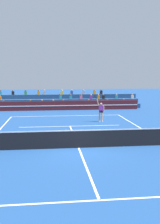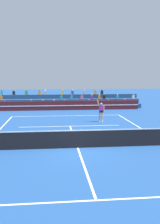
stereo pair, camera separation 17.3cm
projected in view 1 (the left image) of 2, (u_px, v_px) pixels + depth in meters
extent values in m
plane|color=navy|center=(79.00, 148.00, 15.19)|extent=(120.00, 120.00, 0.00)
cube|color=white|center=(66.00, 116.00, 26.89)|extent=(11.00, 0.10, 0.01)
cube|color=white|center=(99.00, 200.00, 8.87)|extent=(8.25, 0.10, 0.01)
cube|color=white|center=(70.00, 126.00, 21.51)|extent=(8.25, 0.10, 0.01)
cube|color=white|center=(79.00, 148.00, 15.19)|extent=(0.10, 12.85, 0.01)
cube|color=black|center=(79.00, 139.00, 15.12)|extent=(11.90, 0.02, 1.00)
cube|color=white|center=(79.00, 131.00, 15.05)|extent=(11.90, 0.04, 0.06)
cube|color=#51191E|center=(64.00, 105.00, 31.11)|extent=(18.00, 0.24, 1.10)
cube|color=white|center=(64.00, 106.00, 30.98)|extent=(18.00, 0.02, 0.10)
cube|color=navy|center=(63.00, 106.00, 32.40)|extent=(19.46, 0.95, 0.55)
cube|color=red|center=(4.00, 103.00, 31.35)|extent=(0.32, 0.22, 0.44)
sphere|color=brown|center=(3.00, 101.00, 31.31)|extent=(0.18, 0.18, 0.18)
cube|color=yellow|center=(89.00, 102.00, 32.52)|extent=(0.32, 0.22, 0.44)
sphere|color=#9E7051|center=(89.00, 100.00, 32.47)|extent=(0.18, 0.18, 0.18)
cube|color=black|center=(42.00, 103.00, 31.87)|extent=(0.32, 0.22, 0.44)
sphere|color=tan|center=(42.00, 100.00, 31.82)|extent=(0.18, 0.18, 0.18)
cube|color=teal|center=(53.00, 103.00, 32.02)|extent=(0.32, 0.22, 0.44)
sphere|color=tan|center=(53.00, 100.00, 31.98)|extent=(0.18, 0.18, 0.18)
cube|color=red|center=(124.00, 102.00, 33.03)|extent=(0.32, 0.22, 0.44)
sphere|color=#9E7051|center=(124.00, 99.00, 32.98)|extent=(0.18, 0.18, 0.18)
cube|color=pink|center=(63.00, 103.00, 32.16)|extent=(0.32, 0.22, 0.44)
sphere|color=brown|center=(63.00, 100.00, 32.12)|extent=(0.18, 0.18, 0.18)
cube|color=yellow|center=(107.00, 102.00, 32.79)|extent=(0.32, 0.22, 0.44)
sphere|color=brown|center=(107.00, 100.00, 32.74)|extent=(0.18, 0.18, 0.18)
cube|color=yellow|center=(30.00, 103.00, 31.71)|extent=(0.32, 0.22, 0.44)
sphere|color=brown|center=(30.00, 100.00, 31.67)|extent=(0.18, 0.18, 0.18)
cube|color=navy|center=(63.00, 103.00, 33.30)|extent=(19.46, 0.95, 1.10)
cube|color=purple|center=(91.00, 97.00, 33.43)|extent=(0.32, 0.22, 0.44)
sphere|color=beige|center=(91.00, 95.00, 33.38)|extent=(0.18, 0.18, 0.18)
cube|color=teal|center=(117.00, 97.00, 33.80)|extent=(0.32, 0.22, 0.44)
sphere|color=beige|center=(117.00, 95.00, 33.76)|extent=(0.18, 0.18, 0.18)
cube|color=teal|center=(61.00, 98.00, 32.98)|extent=(0.32, 0.22, 0.44)
sphere|color=brown|center=(60.00, 95.00, 32.94)|extent=(0.18, 0.18, 0.18)
cube|color=black|center=(103.00, 97.00, 33.61)|extent=(0.32, 0.22, 0.44)
sphere|color=brown|center=(103.00, 95.00, 33.56)|extent=(0.18, 0.18, 0.18)
cube|color=orange|center=(98.00, 97.00, 33.53)|extent=(0.32, 0.22, 0.44)
sphere|color=tan|center=(98.00, 95.00, 33.49)|extent=(0.18, 0.18, 0.18)
cube|color=silver|center=(132.00, 97.00, 34.04)|extent=(0.32, 0.22, 0.44)
sphere|color=#9E7051|center=(132.00, 94.00, 34.00)|extent=(0.18, 0.18, 0.18)
cube|color=teal|center=(71.00, 97.00, 33.13)|extent=(0.32, 0.22, 0.44)
sphere|color=brown|center=(71.00, 95.00, 33.09)|extent=(0.18, 0.18, 0.18)
cube|color=orange|center=(0.00, 98.00, 32.14)|extent=(0.32, 0.22, 0.44)
sphere|color=#9E7051|center=(0.00, 96.00, 32.10)|extent=(0.18, 0.18, 0.18)
cube|color=pink|center=(81.00, 97.00, 33.28)|extent=(0.32, 0.22, 0.44)
sphere|color=brown|center=(81.00, 95.00, 33.24)|extent=(0.18, 0.18, 0.18)
cube|color=navy|center=(62.00, 101.00, 34.19)|extent=(19.46, 0.95, 1.65)
cube|color=yellow|center=(62.00, 93.00, 33.86)|extent=(0.32, 0.22, 0.44)
sphere|color=tan|center=(62.00, 90.00, 33.82)|extent=(0.18, 0.18, 0.18)
cube|color=teal|center=(1.00, 93.00, 32.99)|extent=(0.32, 0.22, 0.44)
sphere|color=brown|center=(1.00, 91.00, 32.95)|extent=(0.18, 0.18, 0.18)
cube|color=black|center=(13.00, 93.00, 33.16)|extent=(0.32, 0.22, 0.44)
sphere|color=brown|center=(13.00, 91.00, 33.12)|extent=(0.18, 0.18, 0.18)
cube|color=#B2B2B7|center=(83.00, 92.00, 34.18)|extent=(0.32, 0.22, 0.44)
sphere|color=tan|center=(83.00, 90.00, 34.14)|extent=(0.18, 0.18, 0.18)
cube|color=#2D4CA5|center=(72.00, 93.00, 34.01)|extent=(0.32, 0.22, 0.44)
sphere|color=tan|center=(72.00, 90.00, 33.96)|extent=(0.18, 0.18, 0.18)
cube|color=black|center=(101.00, 92.00, 34.45)|extent=(0.32, 0.22, 0.44)
sphere|color=brown|center=(101.00, 90.00, 34.41)|extent=(0.18, 0.18, 0.18)
cube|color=#338C4C|center=(26.00, 93.00, 33.34)|extent=(0.32, 0.22, 0.44)
sphere|color=brown|center=(26.00, 90.00, 33.30)|extent=(0.18, 0.18, 0.18)
cube|color=orange|center=(39.00, 93.00, 33.53)|extent=(0.32, 0.22, 0.44)
sphere|color=brown|center=(38.00, 90.00, 33.48)|extent=(0.18, 0.18, 0.18)
cube|color=orange|center=(94.00, 92.00, 34.35)|extent=(0.32, 0.22, 0.44)
sphere|color=#9E7051|center=(94.00, 90.00, 34.30)|extent=(0.18, 0.18, 0.18)
cube|color=#B2B2B7|center=(45.00, 93.00, 33.61)|extent=(0.32, 0.22, 0.44)
sphere|color=beige|center=(44.00, 90.00, 33.57)|extent=(0.18, 0.18, 0.18)
cylinder|color=tan|center=(102.00, 117.00, 23.48)|extent=(0.14, 0.14, 0.90)
cylinder|color=tan|center=(100.00, 117.00, 23.54)|extent=(0.14, 0.14, 0.90)
cube|color=black|center=(101.00, 111.00, 23.42)|extent=(0.32, 0.20, 0.20)
cube|color=purple|center=(101.00, 108.00, 23.38)|extent=(0.36, 0.20, 0.56)
sphere|color=tan|center=(101.00, 104.00, 23.33)|extent=(0.22, 0.22, 0.22)
cube|color=white|center=(102.00, 121.00, 23.50)|extent=(0.12, 0.26, 0.09)
cube|color=white|center=(100.00, 121.00, 23.56)|extent=(0.12, 0.26, 0.09)
cylinder|color=tan|center=(104.00, 109.00, 23.41)|extent=(0.09, 0.09, 0.56)
cylinder|color=tan|center=(98.00, 102.00, 23.28)|extent=(0.24, 0.09, 0.60)
cylinder|color=black|center=(97.00, 98.00, 23.21)|extent=(0.09, 0.03, 0.22)
torus|color=black|center=(96.00, 96.00, 23.18)|extent=(0.37, 0.03, 0.37)
sphere|color=#C6DB33|center=(20.00, 144.00, 15.81)|extent=(0.07, 0.07, 0.07)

